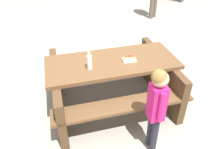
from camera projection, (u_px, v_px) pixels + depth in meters
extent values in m
plane|color=gray|center=(112.00, 102.00, 3.41)|extent=(30.00, 30.00, 0.00)
cube|color=brown|center=(112.00, 63.00, 3.01)|extent=(1.94, 1.22, 0.05)
cube|color=brown|center=(103.00, 61.00, 3.62)|extent=(1.81, 0.75, 0.04)
cube|color=brown|center=(124.00, 105.00, 2.72)|extent=(1.81, 0.75, 0.04)
cube|color=#4D3520|center=(160.00, 76.00, 3.39)|extent=(0.47, 1.38, 0.70)
cube|color=#4D3520|center=(58.00, 93.00, 3.05)|extent=(0.47, 1.38, 0.70)
cylinder|color=silver|center=(90.00, 62.00, 2.77)|extent=(0.07, 0.07, 0.19)
cone|color=silver|center=(89.00, 54.00, 2.71)|extent=(0.06, 0.06, 0.04)
cylinder|color=silver|center=(89.00, 52.00, 2.69)|extent=(0.04, 0.04, 0.02)
cube|color=white|center=(129.00, 60.00, 2.99)|extent=(0.21, 0.17, 0.03)
cube|color=#D8B272|center=(129.00, 58.00, 2.97)|extent=(0.16, 0.11, 0.04)
cylinder|color=maroon|center=(129.00, 57.00, 2.96)|extent=(0.14, 0.08, 0.03)
ellipsoid|color=maroon|center=(129.00, 56.00, 2.95)|extent=(0.07, 0.05, 0.01)
cylinder|color=#262633|center=(150.00, 129.00, 2.62)|extent=(0.08, 0.08, 0.52)
cylinder|color=#262633|center=(154.00, 136.00, 2.53)|extent=(0.08, 0.08, 0.52)
cube|color=#D11E72|center=(157.00, 102.00, 2.31)|extent=(0.20, 0.21, 0.44)
cylinder|color=#D11E72|center=(153.00, 94.00, 2.39)|extent=(0.06, 0.06, 0.37)
cylinder|color=#D11E72|center=(161.00, 108.00, 2.21)|extent=(0.06, 0.06, 0.37)
sphere|color=tan|center=(160.00, 79.00, 2.14)|extent=(0.17, 0.17, 0.17)
sphere|color=olive|center=(159.00, 77.00, 2.12)|extent=(0.16, 0.16, 0.16)
cylinder|color=brown|center=(152.00, 5.00, 6.32)|extent=(0.12, 0.12, 0.80)
cylinder|color=brown|center=(155.00, 3.00, 6.43)|extent=(0.12, 0.12, 0.80)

